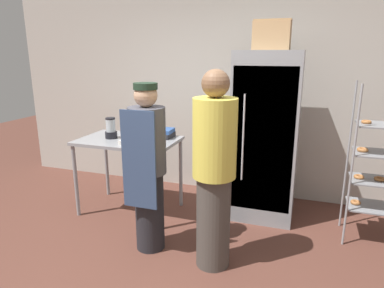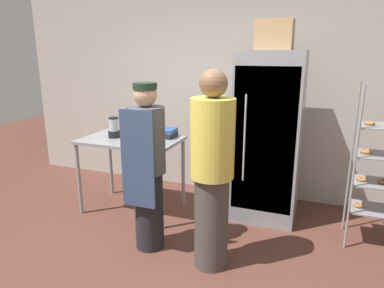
{
  "view_description": "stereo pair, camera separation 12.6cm",
  "coord_description": "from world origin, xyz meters",
  "px_view_note": "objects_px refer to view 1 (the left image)",
  "views": [
    {
      "loc": [
        1.07,
        -2.28,
        1.9
      ],
      "look_at": [
        0.02,
        0.81,
        1.02
      ],
      "focal_mm": 32.0,
      "sensor_mm": 36.0,
      "label": 1
    },
    {
      "loc": [
        1.19,
        -2.24,
        1.9
      ],
      "look_at": [
        0.02,
        0.81,
        1.02
      ],
      "focal_mm": 32.0,
      "sensor_mm": 36.0,
      "label": 2
    }
  ],
  "objects_px": {
    "cardboard_storage_box": "(272,35)",
    "person_customer": "(214,171)",
    "blender_pitcher": "(111,129)",
    "person_baker": "(148,167)",
    "binder_stack": "(162,133)",
    "donut_box": "(132,140)",
    "baking_rack": "(381,167)",
    "refrigerator": "(265,137)"
  },
  "relations": [
    {
      "from": "refrigerator",
      "to": "binder_stack",
      "type": "bearing_deg",
      "value": -170.77
    },
    {
      "from": "refrigerator",
      "to": "blender_pitcher",
      "type": "xyz_separation_m",
      "value": [
        -1.76,
        -0.43,
        0.06
      ]
    },
    {
      "from": "person_baker",
      "to": "baking_rack",
      "type": "bearing_deg",
      "value": 22.53
    },
    {
      "from": "refrigerator",
      "to": "donut_box",
      "type": "distance_m",
      "value": 1.51
    },
    {
      "from": "refrigerator",
      "to": "binder_stack",
      "type": "relative_size",
      "value": 6.95
    },
    {
      "from": "refrigerator",
      "to": "person_baker",
      "type": "xyz_separation_m",
      "value": [
        -0.96,
        -1.11,
        -0.11
      ]
    },
    {
      "from": "donut_box",
      "to": "cardboard_storage_box",
      "type": "bearing_deg",
      "value": 22.68
    },
    {
      "from": "cardboard_storage_box",
      "to": "baking_rack",
      "type": "bearing_deg",
      "value": -10.23
    },
    {
      "from": "refrigerator",
      "to": "person_customer",
      "type": "relative_size",
      "value": 1.08
    },
    {
      "from": "refrigerator",
      "to": "blender_pitcher",
      "type": "bearing_deg",
      "value": -166.2
    },
    {
      "from": "baking_rack",
      "to": "binder_stack",
      "type": "distance_m",
      "value": 2.39
    },
    {
      "from": "blender_pitcher",
      "to": "cardboard_storage_box",
      "type": "relative_size",
      "value": 0.64
    },
    {
      "from": "blender_pitcher",
      "to": "binder_stack",
      "type": "distance_m",
      "value": 0.61
    },
    {
      "from": "person_customer",
      "to": "person_baker",
      "type": "bearing_deg",
      "value": 174.05
    },
    {
      "from": "blender_pitcher",
      "to": "refrigerator",
      "type": "bearing_deg",
      "value": 13.8
    },
    {
      "from": "binder_stack",
      "to": "refrigerator",
      "type": "bearing_deg",
      "value": 9.23
    },
    {
      "from": "blender_pitcher",
      "to": "binder_stack",
      "type": "bearing_deg",
      "value": 23.09
    },
    {
      "from": "donut_box",
      "to": "blender_pitcher",
      "type": "bearing_deg",
      "value": 155.77
    },
    {
      "from": "cardboard_storage_box",
      "to": "binder_stack",
      "type": "bearing_deg",
      "value": -171.56
    },
    {
      "from": "baking_rack",
      "to": "cardboard_storage_box",
      "type": "height_order",
      "value": "cardboard_storage_box"
    },
    {
      "from": "refrigerator",
      "to": "cardboard_storage_box",
      "type": "xyz_separation_m",
      "value": [
        0.01,
        -0.02,
        1.11
      ]
    },
    {
      "from": "donut_box",
      "to": "person_baker",
      "type": "bearing_deg",
      "value": -49.47
    },
    {
      "from": "cardboard_storage_box",
      "to": "person_baker",
      "type": "relative_size",
      "value": 0.24
    },
    {
      "from": "refrigerator",
      "to": "binder_stack",
      "type": "height_order",
      "value": "refrigerator"
    },
    {
      "from": "donut_box",
      "to": "binder_stack",
      "type": "relative_size",
      "value": 0.93
    },
    {
      "from": "blender_pitcher",
      "to": "person_baker",
      "type": "bearing_deg",
      "value": -39.94
    },
    {
      "from": "donut_box",
      "to": "person_customer",
      "type": "xyz_separation_m",
      "value": [
        1.1,
        -0.58,
        -0.05
      ]
    },
    {
      "from": "blender_pitcher",
      "to": "person_baker",
      "type": "relative_size",
      "value": 0.15
    },
    {
      "from": "person_baker",
      "to": "cardboard_storage_box",
      "type": "bearing_deg",
      "value": 48.55
    },
    {
      "from": "blender_pitcher",
      "to": "person_customer",
      "type": "distance_m",
      "value": 1.66
    },
    {
      "from": "baking_rack",
      "to": "person_baker",
      "type": "relative_size",
      "value": 0.99
    },
    {
      "from": "cardboard_storage_box",
      "to": "person_customer",
      "type": "height_order",
      "value": "cardboard_storage_box"
    },
    {
      "from": "donut_box",
      "to": "blender_pitcher",
      "type": "xyz_separation_m",
      "value": [
        -0.37,
        0.17,
        0.06
      ]
    },
    {
      "from": "refrigerator",
      "to": "cardboard_storage_box",
      "type": "height_order",
      "value": "cardboard_storage_box"
    },
    {
      "from": "donut_box",
      "to": "binder_stack",
      "type": "distance_m",
      "value": 0.44
    },
    {
      "from": "person_customer",
      "to": "refrigerator",
      "type": "bearing_deg",
      "value": 76.22
    },
    {
      "from": "blender_pitcher",
      "to": "cardboard_storage_box",
      "type": "xyz_separation_m",
      "value": [
        1.77,
        0.42,
        1.06
      ]
    },
    {
      "from": "baking_rack",
      "to": "refrigerator",
      "type": "bearing_deg",
      "value": 169.12
    },
    {
      "from": "cardboard_storage_box",
      "to": "person_customer",
      "type": "relative_size",
      "value": 0.22
    },
    {
      "from": "refrigerator",
      "to": "baking_rack",
      "type": "height_order",
      "value": "refrigerator"
    },
    {
      "from": "baking_rack",
      "to": "donut_box",
      "type": "height_order",
      "value": "baking_rack"
    },
    {
      "from": "baking_rack",
      "to": "binder_stack",
      "type": "relative_size",
      "value": 5.88
    }
  ]
}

